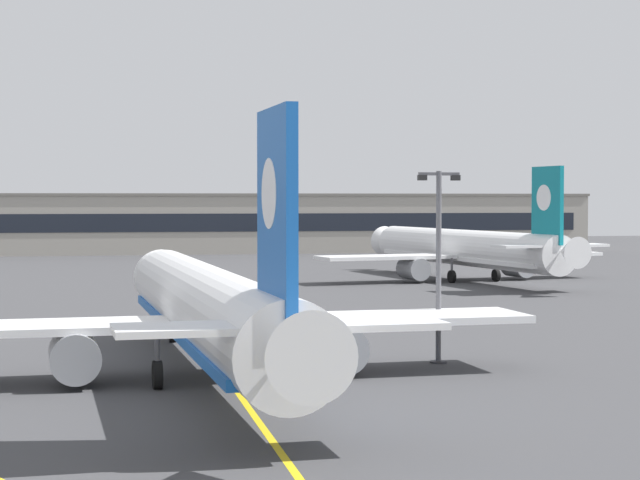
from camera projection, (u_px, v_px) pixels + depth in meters
The scene contains 6 objects.
ground_plane at pixel (257, 420), 43.66m from camera, with size 400.00×400.00×0.00m, color #3D3D3F.
taxiway_centreline at pixel (194, 331), 73.08m from camera, with size 0.30×180.00×0.01m, color yellow.
airliner_foreground at pixel (208, 309), 53.09m from camera, with size 32.21×41.51×11.65m.
airliner_background at pixel (466, 249), 117.59m from camera, with size 32.12×41.05×11.57m.
apron_lamp_post at pixel (439, 262), 58.69m from camera, with size 2.24×0.90×10.04m.
terminal_building at pixel (193, 223), 179.06m from camera, with size 129.29×12.40×9.45m.
Camera 1 is at (-5.95, -43.03, 8.59)m, focal length 63.24 mm.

